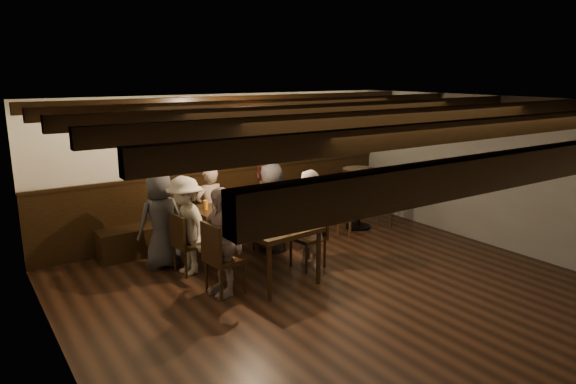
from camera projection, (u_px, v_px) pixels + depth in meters
room at (249, 188)px, 7.64m from camera, size 7.00×7.00×7.00m
dining_table at (249, 221)px, 7.17m from camera, size 1.15×2.19×0.79m
chair_left_near at (189, 255)px, 7.17m from camera, size 0.43×0.43×0.86m
chair_left_far at (224, 272)px, 6.49m from camera, size 0.47×0.47×0.95m
chair_right_near at (271, 232)px, 8.05m from camera, size 0.48×0.48×0.97m
chair_right_far at (309, 248)px, 7.38m from camera, size 0.47×0.47×0.94m
person_bench_left at (161, 220)px, 7.29m from camera, size 0.72×0.51×1.39m
person_bench_centre at (210, 209)px, 7.97m from camera, size 0.52×0.37×1.34m
person_bench_right at (262, 200)px, 8.41m from camera, size 0.74×0.60×1.41m
person_left_near at (186, 226)px, 7.05m from camera, size 0.60×0.94×1.38m
person_left_far at (221, 242)px, 6.38m from camera, size 0.42×0.85×1.39m
person_right_near at (272, 208)px, 7.98m from camera, size 0.51×0.72×1.39m
person_right_far at (311, 219)px, 7.30m from camera, size 0.39×0.55×1.43m
pint_a at (206, 205)px, 7.49m from camera, size 0.07×0.07×0.14m
pint_b at (238, 200)px, 7.78m from camera, size 0.07×0.07×0.14m
pint_c at (227, 214)px, 7.03m from camera, size 0.07×0.07×0.14m
pint_d at (258, 205)px, 7.48m from camera, size 0.07×0.07×0.14m
pint_e at (255, 221)px, 6.67m from camera, size 0.07×0.07×0.14m
pint_f at (285, 217)px, 6.85m from camera, size 0.07×0.07×0.14m
pint_g at (289, 224)px, 6.57m from camera, size 0.07×0.07×0.14m
plate_near at (271, 229)px, 6.54m from camera, size 0.24×0.24×0.01m
plate_far at (273, 218)px, 7.04m from camera, size 0.24×0.24×0.01m
condiment_caddy at (251, 213)px, 7.11m from camera, size 0.15×0.10×0.12m
candle at (244, 209)px, 7.45m from camera, size 0.05×0.05×0.05m
high_top_table at (359, 189)px, 9.14m from camera, size 0.61×0.61×1.09m
bar_stool_left at (345, 212)px, 8.77m from camera, size 0.40×0.41×1.11m
bar_stool_right at (385, 204)px, 9.36m from camera, size 0.38×0.39×1.11m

